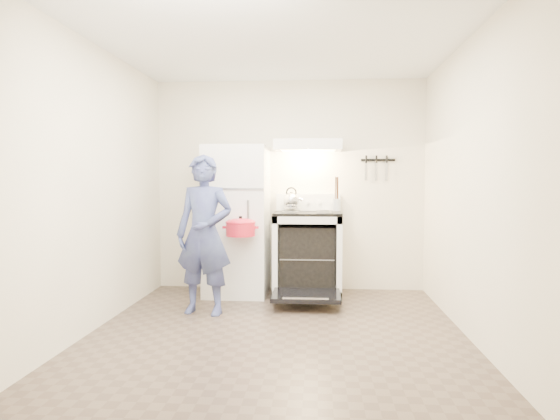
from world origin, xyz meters
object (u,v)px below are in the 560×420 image
object	(u,v)px
refrigerator	(237,221)
dutch_oven	(241,229)
stove_body	(308,255)
person	(204,235)
tea_kettle	(291,199)

from	to	relation	value
refrigerator	dutch_oven	distance (m)	0.51
stove_body	person	distance (m)	1.37
person	stove_body	bearing A→B (deg)	51.22
refrigerator	stove_body	size ratio (longest dim) A/B	1.85
stove_body	refrigerator	bearing A→B (deg)	-178.23
stove_body	tea_kettle	xyz separation A→B (m)	(-0.20, 0.15, 0.63)
refrigerator	person	bearing A→B (deg)	-101.72
refrigerator	person	distance (m)	0.89
refrigerator	stove_body	distance (m)	0.90
stove_body	dutch_oven	bearing A→B (deg)	-143.27
stove_body	tea_kettle	world-z (taller)	tea_kettle
person	dutch_oven	distance (m)	0.48
person	refrigerator	bearing A→B (deg)	87.40
refrigerator	person	world-z (taller)	refrigerator
stove_body	dutch_oven	world-z (taller)	same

